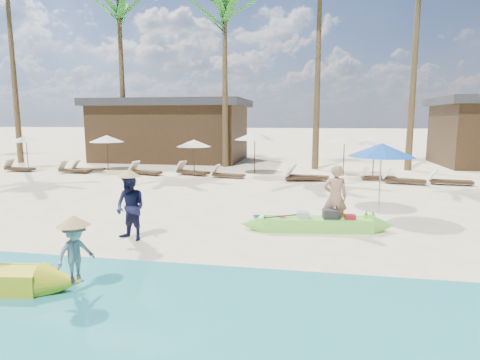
# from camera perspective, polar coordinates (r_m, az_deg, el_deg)

# --- Properties ---
(ground) EXTENTS (240.00, 240.00, 0.00)m
(ground) POSITION_cam_1_polar(r_m,az_deg,el_deg) (10.66, -0.70, -7.40)
(ground) COLOR #F7EAB6
(ground) RESTS_ON ground
(wet_sand_strip) EXTENTS (240.00, 4.50, 0.01)m
(wet_sand_strip) POSITION_cam_1_polar(r_m,az_deg,el_deg) (6.17, -10.07, -20.04)
(wet_sand_strip) COLOR tan
(wet_sand_strip) RESTS_ON ground
(green_canoe) EXTENTS (4.56, 0.96, 0.58)m
(green_canoe) POSITION_cam_1_polar(r_m,az_deg,el_deg) (10.91, 10.85, -6.12)
(green_canoe) COLOR #73E445
(green_canoe) RESTS_ON ground
(tourist) EXTENTS (0.67, 0.47, 1.76)m
(tourist) POSITION_cam_1_polar(r_m,az_deg,el_deg) (11.04, 13.38, -2.39)
(tourist) COLOR tan
(tourist) RESTS_ON ground
(vendor_green) EXTENTS (0.96, 0.85, 1.64)m
(vendor_green) POSITION_cam_1_polar(r_m,az_deg,el_deg) (10.15, -15.31, -3.78)
(vendor_green) COLOR #15163A
(vendor_green) RESTS_ON ground
(vendor_yellow) EXTENTS (0.65, 0.79, 1.07)m
(vendor_yellow) POSITION_cam_1_polar(r_m,az_deg,el_deg) (7.43, -22.37, -9.55)
(vendor_yellow) COLOR gray
(vendor_yellow) RESTS_ON ground
(blue_umbrella) EXTENTS (2.06, 2.06, 2.22)m
(blue_umbrella) POSITION_cam_1_polar(r_m,az_deg,el_deg) (13.14, 19.50, 4.05)
(blue_umbrella) COLOR #99999E
(blue_umbrella) RESTS_ON ground
(resort_parasol_2) EXTENTS (1.92, 1.92, 1.98)m
(resort_parasol_2) POSITION_cam_1_polar(r_m,az_deg,el_deg) (27.34, -28.15, 5.22)
(resort_parasol_2) COLOR #382516
(resort_parasol_2) RESTS_ON ground
(lounger_2_left) EXTENTS (1.82, 0.70, 0.61)m
(lounger_2_left) POSITION_cam_1_polar(r_m,az_deg,el_deg) (25.99, -29.03, 1.52)
(lounger_2_left) COLOR #382516
(lounger_2_left) RESTS_ON ground
(resort_parasol_3) EXTENTS (1.97, 1.97, 2.02)m
(resort_parasol_3) POSITION_cam_1_polar(r_m,az_deg,el_deg) (24.36, -18.43, 5.60)
(resort_parasol_3) COLOR #382516
(resort_parasol_3) RESTS_ON ground
(lounger_3_left) EXTENTS (1.83, 0.61, 0.61)m
(lounger_3_left) POSITION_cam_1_polar(r_m,az_deg,el_deg) (23.84, -22.66, 1.40)
(lounger_3_left) COLOR #382516
(lounger_3_left) RESTS_ON ground
(lounger_3_right) EXTENTS (1.85, 0.85, 0.61)m
(lounger_3_right) POSITION_cam_1_polar(r_m,az_deg,el_deg) (24.07, -20.93, 1.56)
(lounger_3_right) COLOR #382516
(lounger_3_right) RESTS_ON ground
(resort_parasol_4) EXTENTS (1.83, 1.83, 1.88)m
(resort_parasol_4) POSITION_cam_1_polar(r_m,az_deg,el_deg) (21.06, -6.59, 5.21)
(resort_parasol_4) COLOR #382516
(resort_parasol_4) RESTS_ON ground
(lounger_4_left) EXTENTS (1.93, 1.02, 0.63)m
(lounger_4_left) POSITION_cam_1_polar(r_m,az_deg,el_deg) (21.95, -13.50, 1.27)
(lounger_4_left) COLOR #382516
(lounger_4_left) RESTS_ON ground
(lounger_4_right) EXTENTS (1.97, 1.16, 0.64)m
(lounger_4_right) POSITION_cam_1_polar(r_m,az_deg,el_deg) (21.40, -7.01, 1.28)
(lounger_4_right) COLOR #382516
(lounger_4_right) RESTS_ON ground
(resort_parasol_5) EXTENTS (2.22, 2.22, 2.29)m
(resort_parasol_5) POSITION_cam_1_polar(r_m,az_deg,el_deg) (21.50, 2.12, 6.31)
(resort_parasol_5) COLOR #382516
(resort_parasol_5) RESTS_ON ground
(lounger_5_left) EXTENTS (1.77, 0.76, 0.58)m
(lounger_5_left) POSITION_cam_1_polar(r_m,az_deg,el_deg) (20.25, -1.94, 0.86)
(lounger_5_left) COLOR #382516
(lounger_5_left) RESTS_ON ground
(resort_parasol_6) EXTENTS (2.08, 2.08, 2.14)m
(resort_parasol_6) POSITION_cam_1_polar(r_m,az_deg,el_deg) (21.58, 14.64, 5.69)
(resort_parasol_6) COLOR #382516
(resort_parasol_6) RESTS_ON ground
(lounger_6_left) EXTENTS (1.80, 0.82, 0.59)m
(lounger_6_left) POSITION_cam_1_polar(r_m,az_deg,el_deg) (19.36, 8.50, 0.41)
(lounger_6_left) COLOR #382516
(lounger_6_left) RESTS_ON ground
(lounger_6_right) EXTENTS (2.04, 0.85, 0.67)m
(lounger_6_right) POSITION_cam_1_polar(r_m,az_deg,el_deg) (19.72, 9.34, 0.63)
(lounger_6_right) COLOR #382516
(lounger_6_right) RESTS_ON ground
(resort_parasol_7) EXTENTS (2.02, 2.02, 2.08)m
(resort_parasol_7) POSITION_cam_1_polar(r_m,az_deg,el_deg) (21.97, 18.58, 5.42)
(resort_parasol_7) COLOR #382516
(resort_parasol_7) RESTS_ON ground
(lounger_7_left) EXTENTS (1.71, 0.67, 0.57)m
(lounger_7_left) POSITION_cam_1_polar(r_m,az_deg,el_deg) (20.53, 18.79, 0.49)
(lounger_7_left) COLOR #382516
(lounger_7_left) RESTS_ON ground
(lounger_7_right) EXTENTS (1.95, 0.94, 0.64)m
(lounger_7_right) POSITION_cam_1_polar(r_m,az_deg,el_deg) (19.80, 22.00, 0.10)
(lounger_7_right) COLOR #382516
(lounger_7_right) RESTS_ON ground
(lounger_8_left) EXTENTS (1.90, 0.78, 0.63)m
(lounger_8_left) POSITION_cam_1_polar(r_m,az_deg,el_deg) (20.39, 27.47, -0.03)
(lounger_8_left) COLOR #382516
(lounger_8_left) RESTS_ON ground
(palm_2) EXTENTS (2.08, 2.08, 11.33)m
(palm_2) POSITION_cam_1_polar(r_m,az_deg,el_deg) (28.70, -16.78, 20.88)
(palm_2) COLOR brown
(palm_2) RESTS_ON ground
(palm_3) EXTENTS (2.08, 2.08, 10.52)m
(palm_3) POSITION_cam_1_polar(r_m,az_deg,el_deg) (25.53, -2.19, 21.42)
(palm_3) COLOR brown
(palm_3) RESTS_ON ground
(palm_4) EXTENTS (2.08, 2.08, 11.70)m
(palm_4) POSITION_cam_1_polar(r_m,az_deg,el_deg) (24.93, 11.27, 23.64)
(palm_4) COLOR brown
(palm_4) RESTS_ON ground
(pavilion_west) EXTENTS (10.80, 6.60, 4.30)m
(pavilion_west) POSITION_cam_1_polar(r_m,az_deg,el_deg) (29.31, -9.72, 7.08)
(pavilion_west) COLOR #382516
(pavilion_west) RESTS_ON ground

